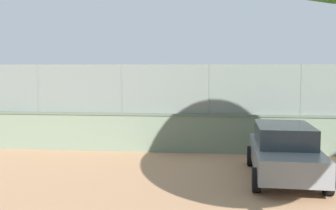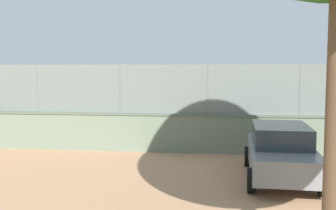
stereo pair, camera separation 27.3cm
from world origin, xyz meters
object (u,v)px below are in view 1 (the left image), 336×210
object	(u,v)px
player_crossing_court	(76,112)
sports_ball	(258,129)
player_baseline_waiting	(253,109)
parked_car_grey	(284,150)
player_near_wall_returning	(211,109)

from	to	relation	value
player_crossing_court	sports_ball	world-z (taller)	player_crossing_court
player_baseline_waiting	player_crossing_court	xyz separation A→B (m)	(8.93, 2.24, 0.02)
player_baseline_waiting	sports_ball	distance (m)	1.64
player_baseline_waiting	player_crossing_court	size ratio (longest dim) A/B	0.98
player_baseline_waiting	sports_ball	size ratio (longest dim) A/B	7.80
player_baseline_waiting	parked_car_grey	xyz separation A→B (m)	(0.50, 10.16, -0.17)
player_crossing_court	player_near_wall_returning	distance (m)	7.38
sports_ball	player_crossing_court	bearing A→B (deg)	5.27
player_baseline_waiting	sports_ball	bearing A→B (deg)	93.57
player_near_wall_returning	player_crossing_court	bearing A→B (deg)	24.36
sports_ball	parked_car_grey	xyz separation A→B (m)	(0.58, 8.76, 0.68)
player_baseline_waiting	player_near_wall_returning	distance (m)	2.35
player_baseline_waiting	sports_ball	xyz separation A→B (m)	(-0.09, 1.40, -0.85)
player_baseline_waiting	parked_car_grey	bearing A→B (deg)	87.20
parked_car_grey	player_near_wall_returning	bearing A→B (deg)	-81.13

